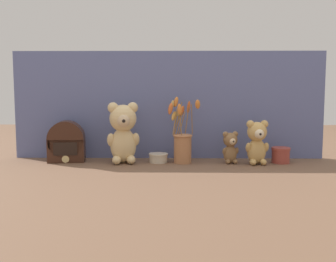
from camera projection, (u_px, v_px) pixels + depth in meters
name	position (u px, v px, depth m)	size (l,w,h in m)	color
ground_plane	(168.00, 164.00, 2.11)	(4.00, 4.00, 0.00)	brown
backdrop_wall	(168.00, 105.00, 2.24)	(1.65, 0.02, 0.57)	slate
teddy_bear_large	(123.00, 131.00, 2.11)	(0.17, 0.16, 0.31)	#DBBC84
teddy_bear_medium	(257.00, 141.00, 2.08)	(0.12, 0.11, 0.22)	tan
teddy_bear_small	(230.00, 147.00, 2.11)	(0.09, 0.08, 0.16)	olive
flower_vase	(182.00, 142.00, 2.12)	(0.17, 0.12, 0.34)	#AD7047
vintage_radio	(66.00, 143.00, 2.15)	(0.19, 0.11, 0.21)	#381E14
decorative_tin_tall	(281.00, 155.00, 2.13)	(0.09, 0.09, 0.08)	#993D33
decorative_tin_short	(158.00, 158.00, 2.14)	(0.10, 0.10, 0.05)	beige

